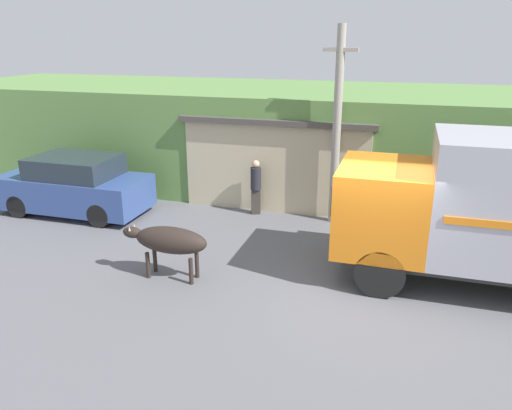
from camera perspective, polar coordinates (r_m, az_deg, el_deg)
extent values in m
plane|color=slate|center=(10.64, 12.49, -9.57)|extent=(60.00, 60.00, 0.00)
cube|color=#608C47|center=(17.07, 15.04, 6.96)|extent=(32.00, 6.34, 3.29)
cube|color=#C6B793|center=(15.57, 3.18, 5.11)|extent=(5.45, 2.40, 2.58)
cube|color=#4C4742|center=(15.30, 3.27, 10.09)|extent=(5.75, 2.70, 0.16)
cube|color=#2D2D2D|center=(11.36, 24.75, -5.72)|extent=(5.64, 1.90, 0.18)
cube|color=orange|center=(10.88, 14.26, -0.07)|extent=(1.84, 2.37, 1.76)
cube|color=#232D38|center=(10.85, 9.44, 1.97)|extent=(0.04, 2.02, 0.62)
cylinder|color=black|center=(10.41, 14.00, -7.24)|extent=(1.01, 0.52, 1.01)
ellipsoid|color=#2D231E|center=(10.71, -9.69, -3.99)|extent=(1.62, 0.58, 0.58)
ellipsoid|color=#2D231E|center=(11.11, -13.97, -3.05)|extent=(0.43, 0.25, 0.25)
cone|color=#B7AD93|center=(10.98, -14.28, -2.62)|extent=(0.06, 0.06, 0.11)
cone|color=#B7AD93|center=(11.14, -13.77, -2.27)|extent=(0.06, 0.06, 0.11)
cylinder|color=#2D231E|center=(11.04, -12.24, -6.74)|extent=(0.09, 0.09, 0.59)
cylinder|color=#2D231E|center=(11.29, -11.47, -6.09)|extent=(0.09, 0.09, 0.59)
cylinder|color=#2D231E|center=(10.62, -7.44, -7.53)|extent=(0.09, 0.09, 0.59)
cylinder|color=#2D231E|center=(10.88, -6.76, -6.82)|extent=(0.09, 0.09, 0.59)
cube|color=#334C8C|center=(15.51, -20.01, 1.48)|extent=(4.30, 1.87, 0.94)
cube|color=#232D38|center=(15.25, -20.00, 4.17)|extent=(2.36, 1.72, 0.58)
cylinder|color=black|center=(15.86, -25.42, -0.08)|extent=(0.66, 0.30, 0.66)
cylinder|color=black|center=(14.25, -17.39, -1.09)|extent=(0.66, 0.30, 0.66)
cube|color=#38332D|center=(14.55, -0.02, 0.40)|extent=(0.30, 0.25, 0.75)
cylinder|color=#26262D|center=(14.35, -0.02, 3.04)|extent=(0.39, 0.39, 0.65)
sphere|color=#DBB28E|center=(14.24, -0.02, 4.71)|extent=(0.21, 0.21, 0.21)
cylinder|color=#9E998E|center=(13.59, 9.21, 8.66)|extent=(0.22, 0.22, 5.26)
cube|color=#9E998E|center=(13.39, 9.67, 17.10)|extent=(0.90, 0.18, 0.10)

